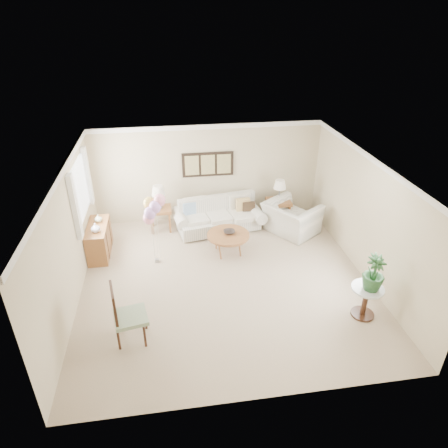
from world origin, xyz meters
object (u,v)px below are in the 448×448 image
at_px(coffee_table, 228,236).
at_px(balloon_cluster, 153,209).
at_px(armchair, 291,218).
at_px(accent_chair, 125,313).
at_px(sofa, 218,217).

height_order(coffee_table, balloon_cluster, balloon_cluster).
height_order(armchair, accent_chair, accent_chair).
distance_m(sofa, accent_chair, 4.28).
relative_size(armchair, accent_chair, 1.11).
relative_size(coffee_table, armchair, 0.80).
bearing_deg(accent_chair, sofa, 60.27).
bearing_deg(armchair, sofa, 41.68).
bearing_deg(coffee_table, armchair, 22.55).
distance_m(sofa, armchair, 1.88).
xyz_separation_m(armchair, accent_chair, (-3.94, -3.26, 0.18)).
distance_m(sofa, coffee_table, 1.19).
bearing_deg(coffee_table, sofa, 93.28).
bearing_deg(sofa, balloon_cluster, -140.43).
bearing_deg(armchair, balloon_cluster, 69.93).
xyz_separation_m(coffee_table, armchair, (1.76, 0.73, -0.06)).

